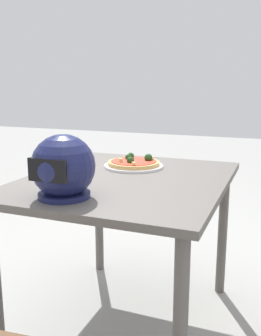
{
  "coord_description": "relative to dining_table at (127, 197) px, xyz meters",
  "views": [
    {
      "loc": [
        -0.63,
        1.56,
        1.15
      ],
      "look_at": [
        0.03,
        -0.11,
        0.75
      ],
      "focal_mm": 41.22,
      "sensor_mm": 36.0,
      "label": 1
    }
  ],
  "objects": [
    {
      "name": "pizza",
      "position": [
        0.05,
        -0.22,
        0.11
      ],
      "size": [
        0.26,
        0.26,
        0.05
      ],
      "color": "tan",
      "rests_on": "pizza_plate"
    },
    {
      "name": "ground_plane",
      "position": [
        0.0,
        0.0,
        -0.64
      ],
      "size": [
        14.0,
        14.0,
        0.0
      ],
      "primitive_type": "plane",
      "color": "#9E9E99"
    },
    {
      "name": "pizza_plate",
      "position": [
        0.05,
        -0.22,
        0.1
      ],
      "size": [
        0.3,
        0.3,
        0.01
      ],
      "primitive_type": "cylinder",
      "color": "white",
      "rests_on": "dining_table"
    },
    {
      "name": "dining_table",
      "position": [
        0.0,
        0.0,
        0.0
      ],
      "size": [
        0.87,
        1.05,
        0.73
      ],
      "color": "#5B5651",
      "rests_on": "ground"
    },
    {
      "name": "motorcycle_helmet",
      "position": [
        0.1,
        0.37,
        0.2
      ],
      "size": [
        0.24,
        0.24,
        0.24
      ],
      "color": "#191E4C",
      "rests_on": "dining_table"
    }
  ]
}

